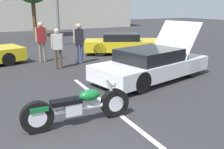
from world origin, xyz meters
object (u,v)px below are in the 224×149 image
object	(u,v)px
parked_car_right_row	(123,44)
show_car_hood_open	(152,64)
spectator_by_show_car	(79,40)
spectator_midground	(57,45)
spectator_near_motorcycle	(41,38)
motorcycle	(78,107)

from	to	relation	value
parked_car_right_row	show_car_hood_open	bearing A→B (deg)	-82.81
spectator_by_show_car	spectator_midground	world-z (taller)	spectator_by_show_car
spectator_near_motorcycle	spectator_midground	bearing A→B (deg)	-79.43
motorcycle	spectator_by_show_car	xyz separation A→B (m)	(2.11, 5.77, 0.68)
show_car_hood_open	parked_car_right_row	distance (m)	5.16
motorcycle	spectator_midground	size ratio (longest dim) A/B	1.47
motorcycle	spectator_near_motorcycle	distance (m)	6.96
parked_car_right_row	spectator_near_motorcycle	xyz separation A→B (m)	(-4.48, -0.21, 0.57)
parked_car_right_row	spectator_by_show_car	xyz separation A→B (m)	(-3.03, -1.33, 0.54)
show_car_hood_open	spectator_near_motorcycle	distance (m)	5.56
spectator_near_motorcycle	spectator_midground	xyz separation A→B (m)	(0.31, -1.65, -0.12)
show_car_hood_open	parked_car_right_row	world-z (taller)	show_car_hood_open
spectator_midground	spectator_near_motorcycle	bearing A→B (deg)	100.57
parked_car_right_row	spectator_midground	size ratio (longest dim) A/B	2.72
motorcycle	parked_car_right_row	distance (m)	8.77
spectator_midground	parked_car_right_row	bearing A→B (deg)	24.06
parked_car_right_row	spectator_by_show_car	size ratio (longest dim) A/B	2.53
motorcycle	spectator_by_show_car	world-z (taller)	spectator_by_show_car
motorcycle	spectator_by_show_car	size ratio (longest dim) A/B	1.37
spectator_near_motorcycle	spectator_by_show_car	world-z (taller)	spectator_near_motorcycle
spectator_midground	show_car_hood_open	bearing A→B (deg)	-49.67
show_car_hood_open	motorcycle	bearing A→B (deg)	-162.01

